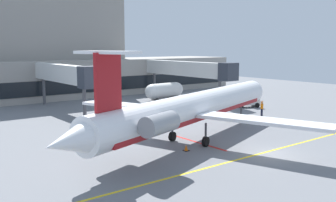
# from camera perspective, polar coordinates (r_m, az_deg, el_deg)

# --- Properties ---
(ground) EXTENTS (120.00, 120.00, 0.11)m
(ground) POSITION_cam_1_polar(r_m,az_deg,el_deg) (32.91, 15.13, -7.81)
(ground) COLOR slate
(terminal_building) EXTENTS (68.24, 13.59, 20.07)m
(terminal_building) POSITION_cam_1_polar(r_m,az_deg,el_deg) (71.44, -15.71, 6.36)
(terminal_building) COLOR gray
(terminal_building) RESTS_ON ground
(jet_bridge_west) EXTENTS (2.40, 21.21, 6.48)m
(jet_bridge_west) POSITION_cam_1_polar(r_m,az_deg,el_deg) (63.04, 3.18, 4.78)
(jet_bridge_west) COLOR silver
(jet_bridge_west) RESTS_ON ground
(jet_bridge_east) EXTENTS (2.40, 18.41, 6.53)m
(jet_bridge_east) POSITION_cam_1_polar(r_m,az_deg,el_deg) (53.17, -15.23, 3.90)
(jet_bridge_east) COLOR silver
(jet_bridge_east) RESTS_ON ground
(regional_jet) EXTENTS (33.31, 24.44, 8.59)m
(regional_jet) POSITION_cam_1_polar(r_m,az_deg,el_deg) (35.25, 3.89, -1.03)
(regional_jet) COLOR white
(regional_jet) RESTS_ON ground
(baggage_tug) EXTENTS (3.85, 2.92, 2.13)m
(baggage_tug) POSITION_cam_1_polar(r_m,az_deg,el_deg) (57.00, 12.15, 0.05)
(baggage_tug) COLOR silver
(baggage_tug) RESTS_ON ground
(pushback_tractor) EXTENTS (2.50, 4.05, 2.37)m
(pushback_tractor) POSITION_cam_1_polar(r_m,az_deg,el_deg) (34.93, -12.51, -4.91)
(pushback_tractor) COLOR silver
(pushback_tractor) RESTS_ON ground
(fuel_tank) EXTENTS (7.72, 2.89, 2.80)m
(fuel_tank) POSITION_cam_1_polar(r_m,az_deg,el_deg) (63.45, -0.54, 1.60)
(fuel_tank) COLOR white
(fuel_tank) RESTS_ON ground
(marshaller) EXTENTS (0.83, 0.34, 1.98)m
(marshaller) POSITION_cam_1_polar(r_m,az_deg,el_deg) (50.10, 13.93, -1.05)
(marshaller) COLOR #191E33
(marshaller) RESTS_ON ground
(safety_cone_alpha) EXTENTS (0.47, 0.47, 0.55)m
(safety_cone_alpha) POSITION_cam_1_polar(r_m,az_deg,el_deg) (50.98, 7.82, -1.60)
(safety_cone_alpha) COLOR orange
(safety_cone_alpha) RESTS_ON ground
(safety_cone_bravo) EXTENTS (0.47, 0.47, 0.55)m
(safety_cone_bravo) POSITION_cam_1_polar(r_m,az_deg,el_deg) (32.74, 2.75, -7.07)
(safety_cone_bravo) COLOR orange
(safety_cone_bravo) RESTS_ON ground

